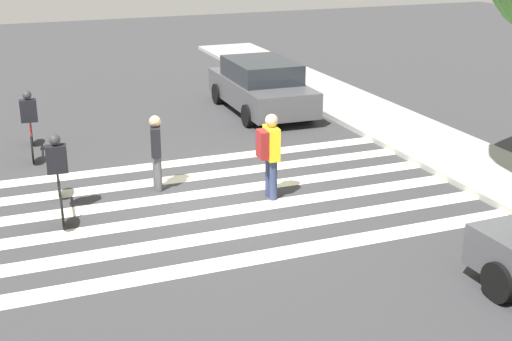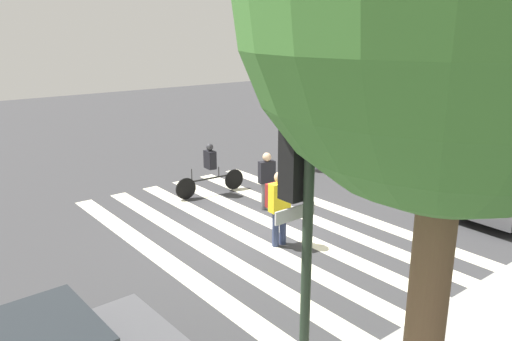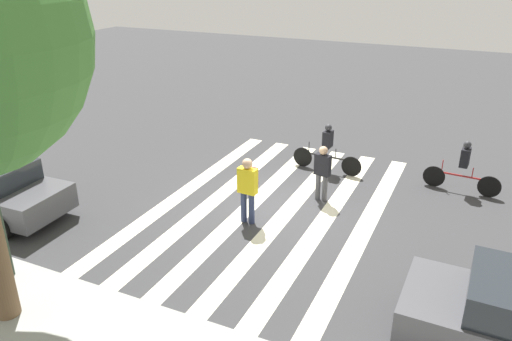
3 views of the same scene
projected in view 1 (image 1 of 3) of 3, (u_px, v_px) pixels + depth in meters
ground_plane at (224, 201)px, 14.78m from camera, size 60.00×60.00×0.00m
sidewalk_curb at (472, 162)px, 16.92m from camera, size 36.00×2.50×0.14m
crosswalk_stripes at (224, 201)px, 14.78m from camera, size 5.92×10.00×0.01m
pedestrian_adult_tall_backpack at (270, 150)px, 14.59m from camera, size 0.52×0.44×1.81m
pedestrian_adult_blue_shirt at (156, 148)px, 15.11m from camera, size 0.49×0.31×1.65m
cyclist_mid_street at (58, 171)px, 13.96m from camera, size 2.36×0.42×1.61m
cyclist_far_lane at (30, 120)px, 17.51m from camera, size 2.21×0.42×1.61m
car_parked_far_curb at (261, 86)px, 21.45m from camera, size 4.70×2.16×1.58m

